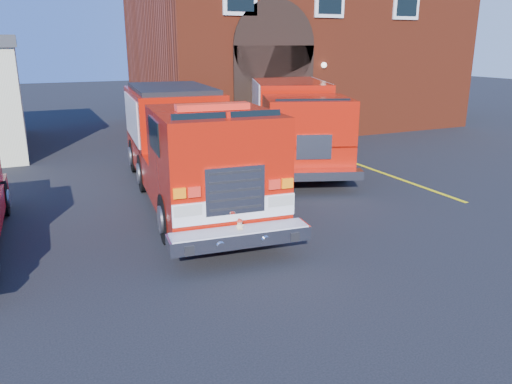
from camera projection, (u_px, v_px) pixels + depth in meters
name	position (u px, v px, depth m)	size (l,w,h in m)	color
ground	(234.00, 234.00, 11.10)	(100.00, 100.00, 0.00)	black
parking_stripe_near	(426.00, 189.00, 14.57)	(0.12, 3.00, 0.01)	yellow
parking_stripe_mid	(364.00, 167.00, 17.18)	(0.12, 3.00, 0.01)	yellow
parking_stripe_far	(319.00, 150.00, 19.79)	(0.12, 3.00, 0.01)	yellow
fire_station	(292.00, 40.00, 25.66)	(15.20, 10.20, 8.45)	maroon
fire_engine	(188.00, 144.00, 13.37)	(3.47, 9.51, 2.87)	black
secondary_truck	(293.00, 119.00, 17.77)	(5.37, 8.82, 2.74)	black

